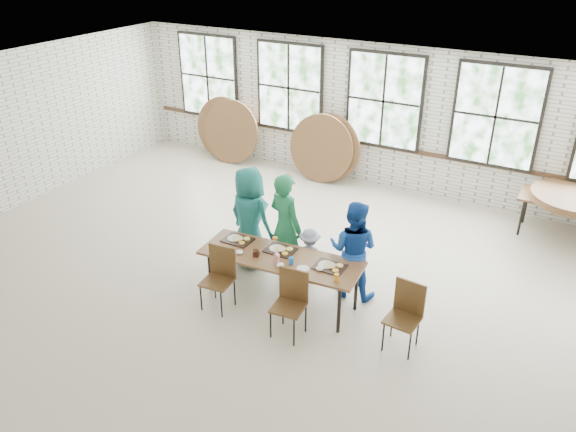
# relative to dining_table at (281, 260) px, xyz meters

# --- Properties ---
(room) EXTENTS (12.00, 12.00, 12.00)m
(room) POSITION_rel_dining_table_xyz_m (-0.25, 4.70, 1.14)
(room) COLOR #BEB397
(room) RESTS_ON ground
(dining_table) EXTENTS (2.45, 0.97, 0.74)m
(dining_table) POSITION_rel_dining_table_xyz_m (0.00, 0.00, 0.00)
(dining_table) COLOR brown
(dining_table) RESTS_ON ground
(chair_near_left) EXTENTS (0.46, 0.45, 0.95)m
(chair_near_left) POSITION_rel_dining_table_xyz_m (-0.71, -0.54, -0.13)
(chair_near_left) COLOR #51361B
(chair_near_left) RESTS_ON ground
(chair_near_right) EXTENTS (0.46, 0.44, 0.95)m
(chair_near_right) POSITION_rel_dining_table_xyz_m (0.49, -0.58, -0.13)
(chair_near_right) COLOR #51361B
(chair_near_right) RESTS_ON ground
(chair_spare) EXTENTS (0.45, 0.44, 0.95)m
(chair_spare) POSITION_rel_dining_table_xyz_m (1.94, -0.10, -0.13)
(chair_spare) COLOR #51361B
(chair_spare) RESTS_ON ground
(adult_teal) EXTENTS (0.93, 0.70, 1.71)m
(adult_teal) POSITION_rel_dining_table_xyz_m (-0.94, 0.65, 0.17)
(adult_teal) COLOR #1C6A6D
(adult_teal) RESTS_ON ground
(adult_green) EXTENTS (0.73, 0.59, 1.74)m
(adult_green) POSITION_rel_dining_table_xyz_m (-0.29, 0.65, 0.18)
(adult_green) COLOR #1D7044
(adult_green) RESTS_ON ground
(toddler) EXTENTS (0.68, 0.52, 0.92)m
(toddler) POSITION_rel_dining_table_xyz_m (0.15, 0.65, -0.23)
(toddler) COLOR #162147
(toddler) RESTS_ON ground
(adult_blue) EXTENTS (0.81, 0.65, 1.55)m
(adult_blue) POSITION_rel_dining_table_xyz_m (0.86, 0.65, 0.09)
(adult_blue) COLOR #16439C
(adult_blue) RESTS_ON ground
(storage_table) EXTENTS (1.82, 0.79, 0.74)m
(storage_table) POSITION_rel_dining_table_xyz_m (3.58, 4.12, -0.00)
(storage_table) COLOR brown
(storage_table) RESTS_ON ground
(tabletop_clutter) EXTENTS (2.04, 0.65, 0.11)m
(tabletop_clutter) POSITION_rel_dining_table_xyz_m (0.10, -0.03, 0.08)
(tabletop_clutter) COLOR black
(tabletop_clutter) RESTS_ON dining_table
(round_tops_stacked) EXTENTS (1.50, 1.50, 0.13)m
(round_tops_stacked) POSITION_rel_dining_table_xyz_m (3.58, 4.12, 0.12)
(round_tops_stacked) COLOR brown
(round_tops_stacked) RESTS_ON storage_table
(round_tops_leaning) EXTENTS (4.26, 0.41, 1.49)m
(round_tops_leaning) POSITION_rel_dining_table_xyz_m (-2.69, 4.39, 0.05)
(round_tops_leaning) COLOR brown
(round_tops_leaning) RESTS_ON ground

